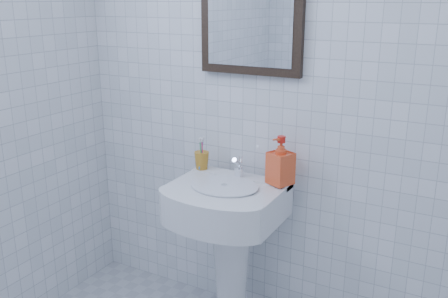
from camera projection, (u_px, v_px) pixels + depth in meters
The scene contains 6 objects.
wall_back at pixel (284, 74), 2.25m from camera, with size 2.20×0.02×2.50m, color white.
washbasin at pixel (229, 232), 2.35m from camera, with size 0.50×0.37×0.78m.
faucet at pixel (239, 168), 2.35m from camera, with size 0.04×0.09×0.11m.
toothbrush_cup at pixel (202, 160), 2.45m from camera, with size 0.07×0.07×0.09m, color #B87B21, non-canonical shape.
soap_dispenser at pixel (281, 161), 2.24m from camera, with size 0.10×0.10×0.22m, color red.
wall_mirror at pixel (251, 5), 2.22m from camera, with size 0.50×0.04×0.62m.
Camera 1 is at (0.84, -0.90, 1.58)m, focal length 40.00 mm.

